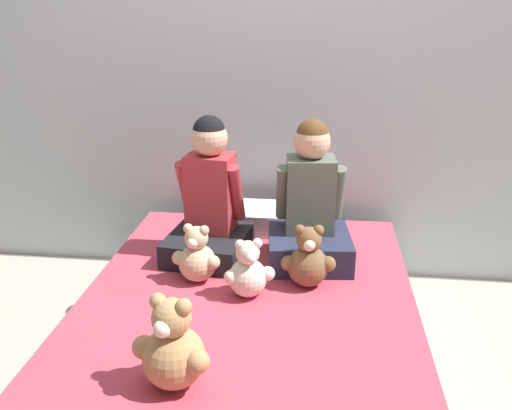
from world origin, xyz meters
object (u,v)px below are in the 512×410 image
object	(u,v)px
teddy_bear_between_children	(249,272)
child_on_left	(210,203)
child_on_right	(310,209)
bed	(243,355)
teddy_bear_held_by_left_child	(197,257)
pillow_at_headboard	(265,218)
teddy_bear_at_foot_of_bed	(173,349)
teddy_bear_held_by_right_child	(308,260)

from	to	relation	value
teddy_bear_between_children	child_on_left	bearing A→B (deg)	103.62
child_on_right	bed	bearing A→B (deg)	-120.51
bed	teddy_bear_held_by_left_child	xyz separation A→B (m)	(-0.23, 0.24, 0.29)
pillow_at_headboard	bed	bearing A→B (deg)	-90.00
teddy_bear_between_children	teddy_bear_at_foot_of_bed	size ratio (longest dim) A/B	0.80
teddy_bear_at_foot_of_bed	bed	bearing A→B (deg)	85.63
child_on_right	teddy_bear_at_foot_of_bed	distance (m)	1.00
teddy_bear_held_by_left_child	teddy_bear_held_by_right_child	bearing A→B (deg)	11.19
teddy_bear_at_foot_of_bed	pillow_at_headboard	world-z (taller)	teddy_bear_at_foot_of_bed
bed	pillow_at_headboard	distance (m)	0.86
teddy_bear_at_foot_of_bed	child_on_right	bearing A→B (deg)	82.94
teddy_bear_at_foot_of_bed	teddy_bear_held_by_left_child	bearing A→B (deg)	112.01
bed	teddy_bear_held_by_right_child	distance (m)	0.45
teddy_bear_held_by_left_child	teddy_bear_at_foot_of_bed	distance (m)	0.66
child_on_left	teddy_bear_at_foot_of_bed	size ratio (longest dim) A/B	2.10
bed	teddy_bear_at_foot_of_bed	size ratio (longest dim) A/B	6.46
teddy_bear_between_children	pillow_at_headboard	world-z (taller)	teddy_bear_between_children
teddy_bear_held_by_right_child	teddy_bear_at_foot_of_bed	bearing A→B (deg)	-124.15
bed	teddy_bear_held_by_right_child	xyz separation A→B (m)	(0.23, 0.25, 0.30)
teddy_bear_held_by_right_child	pillow_at_headboard	bearing A→B (deg)	107.97
bed	teddy_bear_between_children	size ratio (longest dim) A/B	8.12
teddy_bear_held_by_left_child	pillow_at_headboard	bearing A→B (deg)	78.59
bed	teddy_bear_held_by_right_child	world-z (taller)	teddy_bear_held_by_right_child
teddy_bear_held_by_right_child	teddy_bear_at_foot_of_bed	distance (m)	0.77
teddy_bear_held_by_left_child	pillow_at_headboard	distance (m)	0.63
child_on_left	teddy_bear_between_children	distance (m)	0.45
teddy_bear_held_by_right_child	bed	bearing A→B (deg)	-137.02
child_on_left	pillow_at_headboard	world-z (taller)	child_on_left
teddy_bear_held_by_left_child	teddy_bear_between_children	distance (m)	0.25
child_on_right	teddy_bear_held_by_left_child	world-z (taller)	child_on_right
teddy_bear_at_foot_of_bed	teddy_bear_between_children	bearing A→B (deg)	89.92
teddy_bear_held_by_left_child	teddy_bear_between_children	bearing A→B (deg)	-13.80
bed	child_on_left	distance (m)	0.70
child_on_right	pillow_at_headboard	bearing A→B (deg)	119.53
child_on_left	teddy_bear_held_by_right_child	distance (m)	0.54
child_on_right	child_on_left	bearing A→B (deg)	173.77
pillow_at_headboard	teddy_bear_held_by_left_child	bearing A→B (deg)	-111.05
teddy_bear_held_by_left_child	child_on_left	bearing A→B (deg)	98.65
bed	pillow_at_headboard	bearing A→B (deg)	90.00
teddy_bear_held_by_right_child	pillow_at_headboard	world-z (taller)	teddy_bear_held_by_right_child
child_on_left	child_on_right	distance (m)	0.45
child_on_left	teddy_bear_held_by_left_child	bearing A→B (deg)	-83.64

